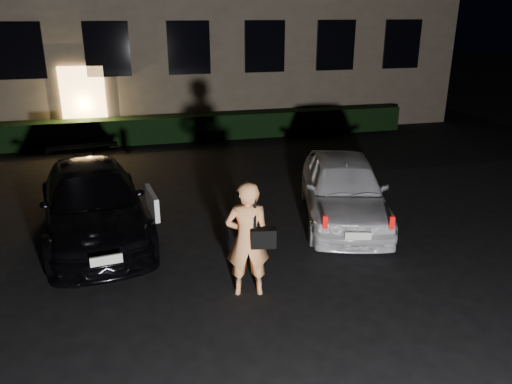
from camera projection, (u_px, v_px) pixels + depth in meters
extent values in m
plane|color=black|center=(282.00, 305.00, 7.54)|extent=(80.00, 80.00, 0.00)
cube|color=#FFBD6B|center=(84.00, 105.00, 16.30)|extent=(1.40, 0.10, 2.50)
cube|color=black|center=(20.00, 51.00, 15.31)|extent=(1.40, 0.10, 1.70)
cube|color=black|center=(107.00, 49.00, 15.90)|extent=(1.40, 0.10, 1.70)
cube|color=black|center=(189.00, 48.00, 16.48)|extent=(1.40, 0.10, 1.70)
cube|color=black|center=(265.00, 47.00, 17.06)|extent=(1.40, 0.10, 1.70)
cube|color=black|center=(336.00, 45.00, 17.65)|extent=(1.40, 0.10, 1.70)
cube|color=black|center=(402.00, 44.00, 18.23)|extent=(1.40, 0.10, 1.70)
cube|color=black|center=(194.00, 127.00, 16.97)|extent=(15.00, 0.70, 0.85)
imported|color=black|center=(93.00, 202.00, 9.70)|extent=(2.47, 4.81, 1.33)
cube|color=white|center=(152.00, 203.00, 9.25)|extent=(0.21, 0.96, 0.44)
cube|color=silver|center=(106.00, 260.00, 7.65)|extent=(0.49, 0.11, 0.15)
imported|color=silver|center=(344.00, 188.00, 10.41)|extent=(2.65, 4.32, 1.37)
cube|color=red|center=(325.00, 222.00, 8.60)|extent=(0.09, 0.07, 0.23)
cube|color=red|center=(392.00, 223.00, 8.56)|extent=(0.09, 0.07, 0.23)
cube|color=silver|center=(358.00, 236.00, 8.61)|extent=(0.45, 0.16, 0.14)
imported|color=#FFA35F|center=(247.00, 239.00, 7.55)|extent=(0.74, 0.54, 1.85)
cube|color=black|center=(263.00, 238.00, 7.43)|extent=(0.40, 0.23, 0.29)
cube|color=black|center=(255.00, 211.00, 7.31)|extent=(0.05, 0.07, 0.58)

